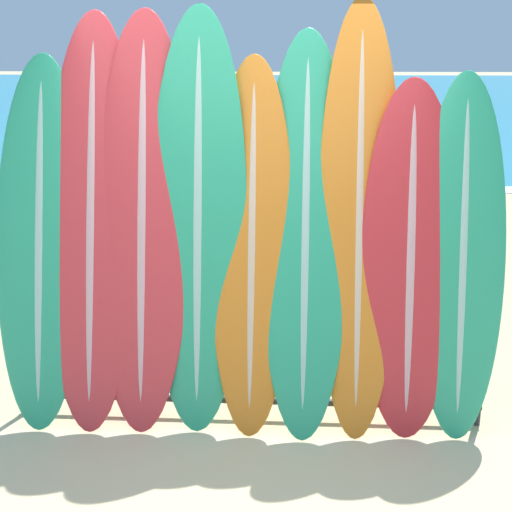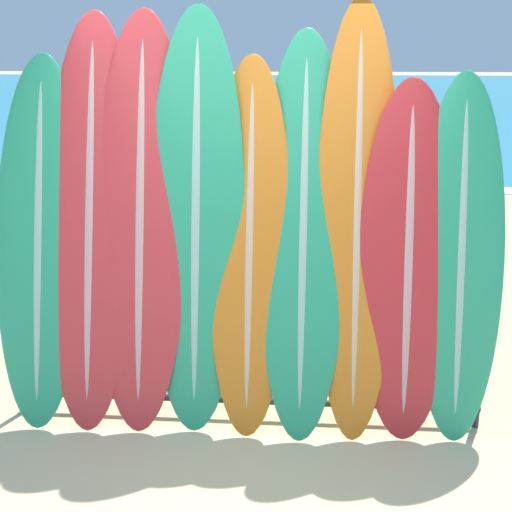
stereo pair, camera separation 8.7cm
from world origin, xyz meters
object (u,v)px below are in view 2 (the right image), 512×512
Objects in this scene: person_near_water at (263,173)px; person_mid_beach at (305,162)px; surfboard_slot_1 at (91,221)px; surfboard_slot_3 at (196,221)px; surfboard_slot_0 at (40,241)px; surfboard_slot_2 at (141,222)px; surfboard_rack at (246,352)px; surfboard_slot_5 at (303,233)px; surfboard_slot_4 at (250,246)px; surfboard_slot_7 at (408,261)px; surfboard_slot_6 at (357,219)px; surfboard_slot_8 at (460,259)px.

person_mid_beach is at bearing 168.30° from person_near_water.
surfboard_slot_1 is 0.99× the size of surfboard_slot_3.
surfboard_slot_0 is 0.90× the size of surfboard_slot_2.
person_near_water is 1.45m from person_mid_beach.
surfboard_slot_3 is at bearing 167.14° from surfboard_rack.
surfboard_slot_0 reaches higher than person_mid_beach.
surfboard_slot_4 is at bearing -174.35° from surfboard_slot_5.
surfboard_slot_4 reaches higher than surfboard_slot_7.
surfboard_slot_4 is at bearing 22.90° from person_mid_beach.
surfboard_slot_5 is at bearing 173.95° from surfboard_slot_7.
surfboard_slot_2 is (0.31, -0.01, 0.00)m from surfboard_slot_1.
surfboard_slot_0 is 0.87× the size of surfboard_slot_6.
surfboard_slot_0 is at bearing -10.68° from person_near_water.
surfboard_slot_2 reaches higher than surfboard_slot_8.
surfboard_slot_0 is 1.42× the size of person_mid_beach.
surfboard_rack is 5.17m from person_mid_beach.
surfboard_slot_3 is 0.35m from surfboard_slot_4.
surfboard_slot_6 is (0.63, 0.04, 0.16)m from surfboard_slot_4.
surfboard_slot_4 is at bearing 68.77° from surfboard_rack.
surfboard_rack is at bearing 8.28° from person_near_water.
surfboard_slot_8 is 1.35× the size of person_mid_beach.
surfboard_slot_4 is 1.04× the size of surfboard_slot_8.
surfboard_slot_6 is at bearing 1.09° from surfboard_slot_2.
surfboard_slot_1 reaches higher than person_near_water.
surfboard_slot_1 is at bearing 178.49° from surfboard_slot_8.
surfboard_slot_5 is at bearing 176.19° from surfboard_slot_8.
surfboard_slot_8 is at bearing 36.59° from person_mid_beach.
surfboard_slot_4 is 1.30× the size of person_near_water.
person_near_water is 1.09× the size of person_mid_beach.
surfboard_slot_2 is at bearing -179.36° from surfboard_slot_5.
surfboard_slot_5 is 1.13× the size of surfboard_slot_7.
surfboard_slot_7 reaches higher than person_near_water.
surfboard_slot_6 is 0.38m from surfboard_slot_7.
surfboard_slot_0 is 1.60m from surfboard_slot_5.
surfboard_slot_3 is 1.05× the size of surfboard_slot_5.
surfboard_slot_1 is at bearing 12.20° from person_mid_beach.
surfboard_slot_4 is at bearing -3.16° from surfboard_slot_3.
surfboard_slot_2 is 0.99× the size of surfboard_slot_3.
surfboard_slot_7 is 5.17m from person_mid_beach.
surfboard_slot_6 is (0.95, 0.03, 0.02)m from surfboard_slot_3.
surfboard_slot_2 is 5.17m from person_mid_beach.
surfboard_slot_0 is 1.92m from surfboard_slot_6.
person_mid_beach is at bearing 94.05° from surfboard_slot_6.
surfboard_slot_0 is 2.52m from surfboard_slot_8.
surfboard_slot_2 is at bearing 179.53° from surfboard_slot_3.
surfboard_rack is 1.13m from surfboard_slot_7.
surfboard_rack is 3.80m from person_near_water.
surfboard_slot_8 reaches higher than person_near_water.
surfboard_slot_2 is 1.45× the size of person_near_water.
surfboard_slot_8 reaches higher than surfboard_slot_7.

